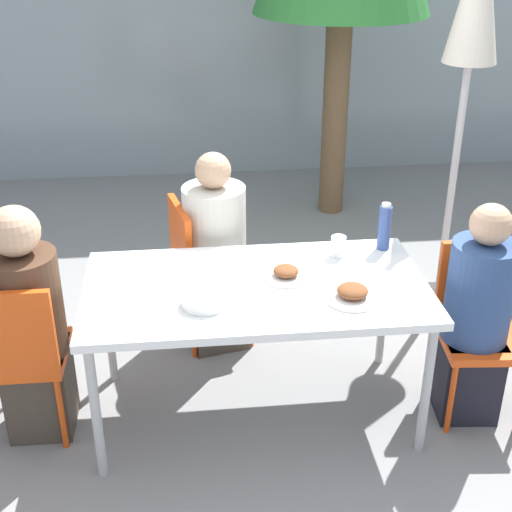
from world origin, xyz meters
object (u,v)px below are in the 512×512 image
object	(u,v)px
chair_far	(200,263)
person_right	(476,320)
bottle	(384,227)
chair_left	(18,350)
person_far	(215,258)
person_left	(31,329)
chair_right	(480,317)
salad_bowl	(204,300)
closed_umbrella	(473,28)
drinking_cup	(338,246)

from	to	relation	value
chair_far	person_right	bearing A→B (deg)	45.31
bottle	chair_left	bearing A→B (deg)	-167.91
person_right	person_far	world-z (taller)	person_far
bottle	person_left	bearing A→B (deg)	-170.11
person_right	person_far	xyz separation A→B (m)	(-1.20, 0.77, 0.01)
chair_left	chair_right	size ratio (longest dim) A/B	1.00
person_right	person_far	bearing A→B (deg)	-27.42
salad_bowl	chair_left	bearing A→B (deg)	174.10
person_left	closed_umbrella	distance (m)	2.76
person_far	person_right	bearing A→B (deg)	44.47
drinking_cup	salad_bowl	size ratio (longest dim) A/B	0.54
person_left	drinking_cup	size ratio (longest dim) A/B	11.02
person_far	chair_left	bearing A→B (deg)	-64.60
person_right	drinking_cup	size ratio (longest dim) A/B	10.63
closed_umbrella	person_far	bearing A→B (deg)	-168.85
chair_right	person_right	world-z (taller)	person_right
chair_left	bottle	xyz separation A→B (m)	(1.78, 0.38, 0.35)
chair_right	salad_bowl	bearing A→B (deg)	11.08
person_left	person_far	bearing A→B (deg)	37.17
person_left	salad_bowl	bearing A→B (deg)	-11.35
drinking_cup	person_right	bearing A→B (deg)	-29.69
salad_bowl	person_right	bearing A→B (deg)	2.81
chair_right	person_right	distance (m)	0.10
chair_left	person_far	world-z (taller)	person_far
chair_right	chair_far	size ratio (longest dim) A/B	1.00
person_left	person_right	xyz separation A→B (m)	(2.10, -0.10, -0.03)
drinking_cup	closed_umbrella	bearing A→B (deg)	40.00
bottle	salad_bowl	xyz separation A→B (m)	(-0.93, -0.47, -0.09)
closed_umbrella	salad_bowl	distance (m)	2.12
chair_far	drinking_cup	distance (m)	0.87
drinking_cup	chair_right	bearing A→B (deg)	-22.19
chair_far	person_far	bearing A→B (deg)	58.10
person_left	salad_bowl	xyz separation A→B (m)	(0.80, -0.17, 0.20)
person_right	drinking_cup	distance (m)	0.74
person_left	person_right	bearing A→B (deg)	-2.37
chair_right	person_far	xyz separation A→B (m)	(-1.26, 0.69, 0.04)
chair_right	closed_umbrella	bearing A→B (deg)	-94.98
chair_right	bottle	world-z (taller)	bottle
person_far	drinking_cup	size ratio (longest dim) A/B	10.87
person_right	person_far	size ratio (longest dim) A/B	0.98
person_right	closed_umbrella	distance (m)	1.60
bottle	salad_bowl	bearing A→B (deg)	-153.23
person_right	bottle	xyz separation A→B (m)	(-0.36, 0.41, 0.32)
person_far	drinking_cup	xyz separation A→B (m)	(0.59, -0.42, 0.25)
person_right	chair_far	size ratio (longest dim) A/B	1.32
chair_right	closed_umbrella	size ratio (longest dim) A/B	0.38
drinking_cup	salad_bowl	distance (m)	0.80
chair_right	bottle	distance (m)	0.64
bottle	salad_bowl	size ratio (longest dim) A/B	1.25
person_right	salad_bowl	distance (m)	1.32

